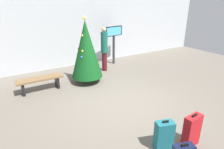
% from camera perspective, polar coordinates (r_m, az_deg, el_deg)
% --- Properties ---
extents(ground_plane, '(16.00, 16.00, 0.00)m').
position_cam_1_polar(ground_plane, '(5.84, 3.05, -8.70)').
color(ground_plane, '#665E54').
extents(back_wall, '(16.00, 0.20, 3.11)m').
position_cam_1_polar(back_wall, '(9.11, -12.76, 12.19)').
color(back_wall, '#B7BCC1').
rests_on(back_wall, ground_plane).
extents(holiday_tree, '(1.15, 1.15, 2.43)m').
position_cam_1_polar(holiday_tree, '(6.98, -7.77, 7.47)').
color(holiday_tree, '#4C3319').
rests_on(holiday_tree, ground_plane).
extents(flight_info_kiosk, '(1.00, 0.28, 1.81)m').
position_cam_1_polar(flight_info_kiosk, '(9.17, 0.54, 11.06)').
color(flight_info_kiosk, '#333338').
rests_on(flight_info_kiosk, ground_plane).
extents(waiting_bench, '(1.51, 0.44, 0.48)m').
position_cam_1_polar(waiting_bench, '(6.92, -20.77, -1.85)').
color(waiting_bench, brown).
rests_on(waiting_bench, ground_plane).
extents(traveller_0, '(0.31, 0.31, 1.90)m').
position_cam_1_polar(traveller_0, '(8.24, -2.32, 7.98)').
color(traveller_0, '#4C1419').
rests_on(traveller_0, ground_plane).
extents(suitcase_1, '(0.42, 0.32, 0.67)m').
position_cam_1_polar(suitcase_1, '(4.27, 15.33, -17.15)').
color(suitcase_1, '#19606B').
rests_on(suitcase_1, ground_plane).
extents(suitcase_2, '(0.43, 0.19, 0.77)m').
position_cam_1_polar(suitcase_2, '(4.48, 22.81, -15.34)').
color(suitcase_2, '#B2191E').
rests_on(suitcase_2, ground_plane).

